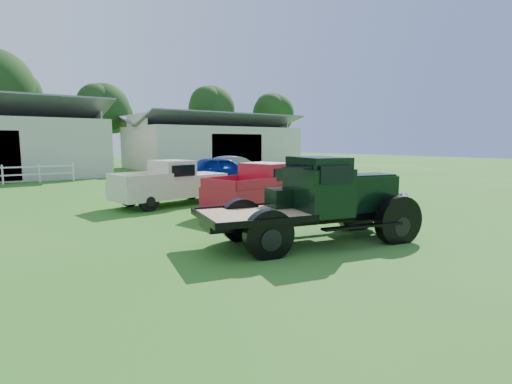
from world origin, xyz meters
TOP-DOWN VIEW (x-y plane):
  - ground at (0.00, 0.00)m, footprint 120.00×120.00m
  - shed_right at (14.00, 27.00)m, footprint 16.80×9.20m
  - tree_c at (5.00, 33.00)m, footprint 5.40×5.40m
  - tree_d at (18.00, 34.00)m, footprint 6.00×6.00m
  - tree_e at (26.00, 32.00)m, footprint 5.70×5.70m
  - vintage_flatbed at (0.13, -1.37)m, footprint 5.95×3.52m
  - red_pickup at (2.04, 3.12)m, footprint 5.29×2.87m
  - white_pickup at (-0.16, 6.60)m, footprint 5.10×2.51m
  - misc_car_blue at (5.99, 12.44)m, footprint 5.31×3.13m
  - misc_car_grey at (8.88, 15.29)m, footprint 4.89×2.18m

SIDE VIEW (x-z plane):
  - ground at x=0.00m, z-range 0.00..0.00m
  - misc_car_grey at x=8.88m, z-range 0.00..1.56m
  - misc_car_blue at x=5.99m, z-range 0.00..1.70m
  - white_pickup at x=-0.16m, z-range 0.00..1.80m
  - red_pickup at x=2.04m, z-range 0.00..1.83m
  - vintage_flatbed at x=0.13m, z-range 0.00..2.21m
  - shed_right at x=14.00m, z-range 0.00..5.20m
  - tree_c at x=5.00m, z-range 0.00..9.00m
  - tree_e at x=26.00m, z-range 0.00..9.50m
  - tree_d at x=18.00m, z-range 0.00..10.00m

